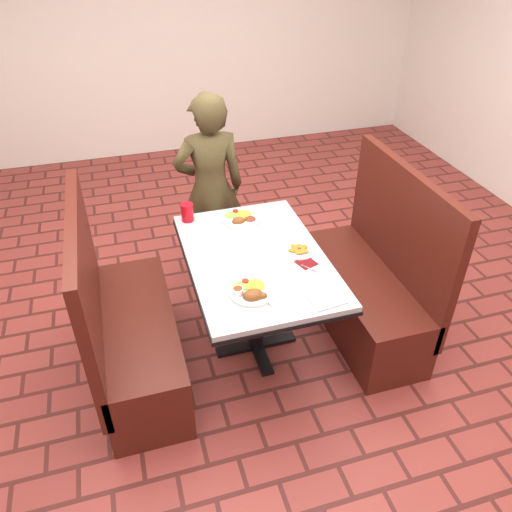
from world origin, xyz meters
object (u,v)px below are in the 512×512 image
object	(u,v)px
diner_person	(210,189)
booth_bench_left	(130,334)
dining_table	(256,269)
near_dinner_plate	(251,289)
plantain_plate	(299,250)
booth_bench_right	(368,287)
far_dinner_plate	(241,216)
red_tumbler	(187,212)

from	to	relation	value
diner_person	booth_bench_left	bearing A→B (deg)	52.30
dining_table	booth_bench_left	world-z (taller)	booth_bench_left
near_dinner_plate	plantain_plate	size ratio (longest dim) A/B	1.36
plantain_plate	booth_bench_right	bearing A→B (deg)	3.41
near_dinner_plate	far_dinner_plate	distance (m)	0.77
booth_bench_left	near_dinner_plate	bearing A→B (deg)	-25.68
far_dinner_plate	near_dinner_plate	bearing A→B (deg)	-100.97
booth_bench_right	dining_table	bearing A→B (deg)	180.00
booth_bench_left	near_dinner_plate	xyz separation A→B (m)	(0.68, -0.32, 0.45)
booth_bench_left	far_dinner_plate	xyz separation A→B (m)	(0.82, 0.44, 0.44)
booth_bench_right	plantain_plate	size ratio (longest dim) A/B	6.33
booth_bench_right	near_dinner_plate	size ratio (longest dim) A/B	4.66
booth_bench_left	plantain_plate	size ratio (longest dim) A/B	6.33
booth_bench_right	plantain_plate	xyz separation A→B (m)	(-0.54, -0.03, 0.43)
dining_table	far_dinner_plate	bearing A→B (deg)	86.83
booth_bench_right	diner_person	size ratio (longest dim) A/B	0.83
dining_table	booth_bench_right	distance (m)	0.86
booth_bench_left	red_tumbler	bearing A→B (deg)	47.37
dining_table	near_dinner_plate	size ratio (longest dim) A/B	4.70
diner_person	dining_table	bearing A→B (deg)	93.56
diner_person	red_tumbler	bearing A→B (deg)	60.15
booth_bench_right	near_dinner_plate	distance (m)	1.08
booth_bench_right	red_tumbler	distance (m)	1.32
dining_table	diner_person	xyz separation A→B (m)	(-0.07, 0.96, 0.07)
booth_bench_left	near_dinner_plate	world-z (taller)	booth_bench_left
dining_table	far_dinner_plate	world-z (taller)	far_dinner_plate
dining_table	booth_bench_left	xyz separation A→B (m)	(-0.80, 0.00, -0.32)
dining_table	near_dinner_plate	xyz separation A→B (m)	(-0.12, -0.32, 0.12)
booth_bench_right	plantain_plate	world-z (taller)	booth_bench_right
near_dinner_plate	far_dinner_plate	size ratio (longest dim) A/B	0.99
dining_table	red_tumbler	bearing A→B (deg)	120.93
near_dinner_plate	booth_bench_left	bearing A→B (deg)	154.32
plantain_plate	red_tumbler	bearing A→B (deg)	135.91
booth_bench_right	far_dinner_plate	size ratio (longest dim) A/B	4.60
dining_table	red_tumbler	xyz separation A→B (m)	(-0.31, 0.53, 0.16)
plantain_plate	red_tumbler	world-z (taller)	red_tumbler
booth_bench_left	red_tumbler	xyz separation A→B (m)	(0.48, 0.53, 0.48)
near_dinner_plate	far_dinner_plate	bearing A→B (deg)	79.03
booth_bench_right	near_dinner_plate	bearing A→B (deg)	-160.59
near_dinner_plate	red_tumbler	size ratio (longest dim) A/B	2.11
booth_bench_right	booth_bench_left	bearing A→B (deg)	180.00
diner_person	plantain_plate	size ratio (longest dim) A/B	7.66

